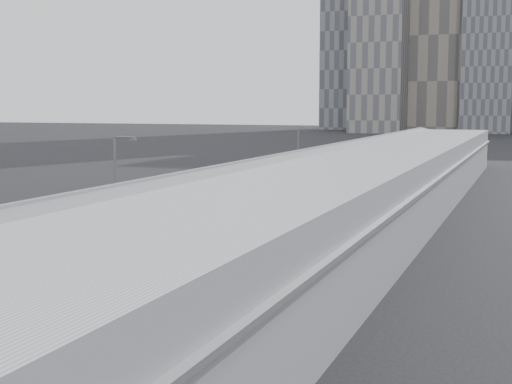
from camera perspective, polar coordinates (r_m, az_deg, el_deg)
The scene contains 19 objects.
sidewalk at distance 59.92m, azimuth 3.66°, elevation -3.76°, with size 10.00×170.00×0.12m, color gray.
lane_line at distance 63.83m, azimuth -5.37°, elevation -3.16°, with size 0.12×160.00×0.02m, color gold.
depot at distance 58.30m, azimuth 7.43°, elevation -0.66°, with size 12.45×160.40×7.20m.
skyline at distance 329.06m, azimuth 16.43°, elevation 13.54°, with size 145.00×64.00×120.00m.
bus_2 at distance 44.57m, azimuth -12.71°, elevation -5.52°, with size 3.97×13.73×3.96m.
bus_3 at distance 57.68m, azimuth -4.68°, elevation -2.72°, with size 3.06×12.40×3.60m.
bus_4 at distance 67.96m, azimuth -0.57°, elevation -1.24°, with size 2.74×12.23×3.57m.
bus_5 at distance 82.65m, azimuth 4.23°, elevation 0.22°, with size 3.79×12.79×3.68m.
bus_6 at distance 96.65m, azimuth 6.49°, elevation 1.14°, with size 3.50×12.46×3.59m.
bus_7 at distance 109.71m, azimuth 8.13°, elevation 1.78°, with size 2.79×12.17×3.54m.
bus_8 at distance 123.35m, azimuth 9.59°, elevation 2.33°, with size 3.31×12.47×3.61m.
bus_9 at distance 135.28m, azimuth 10.66°, elevation 2.71°, with size 2.80×12.50×3.65m.
tree_1 at distance 42.18m, azimuth -9.75°, elevation -4.04°, with size 2.40×2.40×4.41m.
tree_2 at distance 63.53m, azimuth 1.55°, elevation -0.23°, with size 2.60×2.60×4.56m.
tree_3 at distance 85.06m, azimuth 7.16°, elevation 1.45°, with size 1.30×1.30×3.87m.
street_lamp_near at distance 56.98m, azimuth -11.02°, elevation 0.70°, with size 2.04×0.22×8.83m.
street_lamp_far at distance 103.30m, azimuth 3.50°, elevation 3.34°, with size 2.04×0.22×8.17m.
shipping_container at distance 115.14m, azimuth 4.55°, elevation 1.98°, with size 2.25×6.83×2.64m, color #154522.
suv at distance 128.31m, azimuth 7.16°, elevation 2.24°, with size 2.79×6.05×1.68m, color black.
Camera 1 is at (26.78, -1.14, 11.11)m, focal length 50.00 mm.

